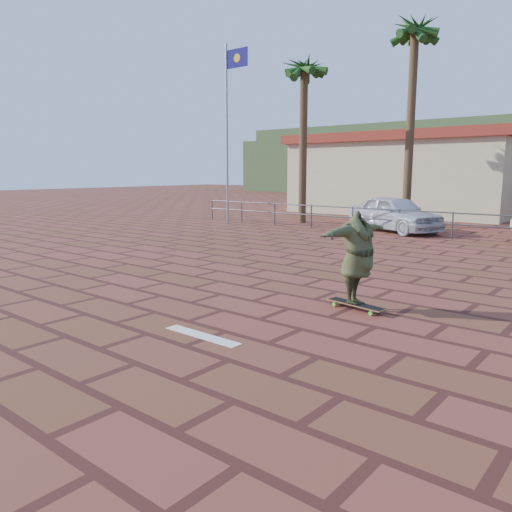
# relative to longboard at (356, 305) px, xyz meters

# --- Properties ---
(ground) EXTENTS (120.00, 120.00, 0.00)m
(ground) POSITION_rel_longboard_xyz_m (-1.78, -1.54, -0.09)
(ground) COLOR brown
(ground) RESTS_ON ground
(paint_stripe) EXTENTS (1.40, 0.22, 0.01)m
(paint_stripe) POSITION_rel_longboard_xyz_m (-1.08, -2.74, -0.09)
(paint_stripe) COLOR white
(paint_stripe) RESTS_ON ground
(guardrail) EXTENTS (24.06, 0.06, 1.00)m
(guardrail) POSITION_rel_longboard_xyz_m (-1.78, 10.46, 0.59)
(guardrail) COLOR #47494F
(guardrail) RESTS_ON ground
(flagpole) EXTENTS (1.30, 0.10, 8.00)m
(flagpole) POSITION_rel_longboard_xyz_m (-11.66, 9.46, 4.55)
(flagpole) COLOR gray
(flagpole) RESTS_ON ground
(palm_far_left) EXTENTS (2.40, 2.40, 8.25)m
(palm_far_left) POSITION_rel_longboard_xyz_m (-9.28, 11.96, 6.74)
(palm_far_left) COLOR brown
(palm_far_left) RESTS_ON ground
(palm_left) EXTENTS (2.40, 2.40, 9.45)m
(palm_left) POSITION_rel_longboard_xyz_m (-4.78, 13.46, 7.86)
(palm_left) COLOR brown
(palm_left) RESTS_ON ground
(building_west) EXTENTS (12.60, 7.60, 4.50)m
(building_west) POSITION_rel_longboard_xyz_m (-7.78, 20.46, 2.19)
(building_west) COLOR beige
(building_west) RESTS_ON ground
(hill_back) EXTENTS (35.00, 14.00, 8.00)m
(hill_back) POSITION_rel_longboard_xyz_m (-23.78, 54.46, 3.91)
(hill_back) COLOR #384C28
(hill_back) RESTS_ON ground
(longboard) EXTENTS (1.17, 0.42, 0.11)m
(longboard) POSITION_rel_longboard_xyz_m (0.00, 0.00, 0.00)
(longboard) COLOR olive
(longboard) RESTS_ON ground
(skateboarder) EXTENTS (0.61, 2.04, 1.65)m
(skateboarder) POSITION_rel_longboard_xyz_m (-0.00, -0.00, 0.84)
(skateboarder) COLOR #3F4525
(skateboarder) RESTS_ON longboard
(car_silver) EXTENTS (4.61, 3.35, 1.46)m
(car_silver) POSITION_rel_longboard_xyz_m (-4.42, 11.46, 0.64)
(car_silver) COLOR silver
(car_silver) RESTS_ON ground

